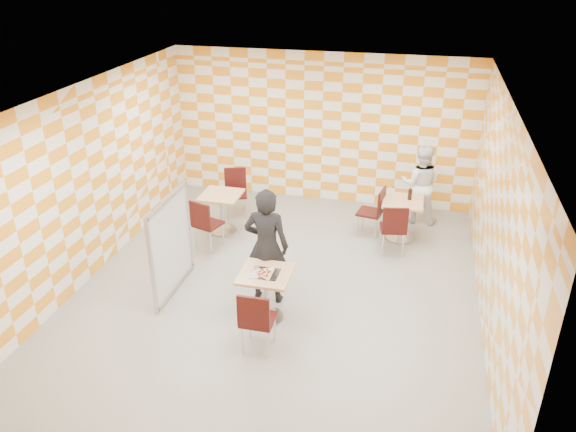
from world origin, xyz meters
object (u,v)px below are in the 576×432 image
object	(u,v)px
chair_main_front	(256,318)
chair_empty_near	(204,221)
main_table	(266,288)
empty_table	(222,206)
second_table	(402,213)
man_white	(421,184)
soda_bottle	(410,194)
chair_second_front	(394,226)
chair_second_side	(375,209)
sport_bottle	(393,192)
partition	(171,245)
man_dark	(267,246)
chair_empty_far	(236,188)

from	to	relation	value
chair_main_front	chair_empty_near	size ratio (longest dim) A/B	1.00
main_table	empty_table	world-z (taller)	same
second_table	empty_table	distance (m)	3.24
second_table	man_white	distance (m)	0.89
empty_table	soda_bottle	size ratio (longest dim) A/B	3.26
main_table	chair_second_front	size ratio (longest dim) A/B	0.81
second_table	chair_second_front	distance (m)	0.63
chair_main_front	chair_second_side	bearing A→B (deg)	72.44
empty_table	sport_bottle	bearing A→B (deg)	11.72
main_table	chair_main_front	world-z (taller)	chair_main_front
main_table	chair_empty_near	world-z (taller)	chair_empty_near
main_table	man_white	bearing A→B (deg)	61.86
chair_second_side	chair_empty_near	xyz separation A→B (m)	(-2.79, -1.20, 0.00)
man_white	soda_bottle	world-z (taller)	man_white
partition	man_dark	xyz separation A→B (m)	(1.43, 0.12, 0.10)
chair_empty_near	soda_bottle	size ratio (longest dim) A/B	4.02
chair_main_front	partition	world-z (taller)	partition
chair_second_front	sport_bottle	distance (m)	0.81
empty_table	chair_empty_far	distance (m)	0.79
second_table	sport_bottle	size ratio (longest dim) A/B	3.75
empty_table	chair_empty_far	size ratio (longest dim) A/B	0.81
second_table	chair_empty_far	distance (m)	3.21
chair_main_front	chair_empty_far	distance (m)	4.23
chair_empty_near	partition	distance (m)	1.34
man_white	chair_empty_far	bearing A→B (deg)	10.70
chair_main_front	partition	xyz separation A→B (m)	(-1.63, 1.11, 0.25)
chair_second_front	chair_empty_near	xyz separation A→B (m)	(-3.16, -0.59, 0.00)
main_table	chair_second_side	xyz separation A→B (m)	(1.23, 2.88, 0.04)
second_table	chair_empty_far	xyz separation A→B (m)	(-3.20, 0.30, 0.04)
chair_second_side	soda_bottle	bearing A→B (deg)	7.61
chair_second_front	chair_empty_far	world-z (taller)	same
chair_main_front	second_table	bearing A→B (deg)	65.96
main_table	partition	distance (m)	1.62
main_table	man_dark	distance (m)	0.63
partition	man_white	xyz separation A→B (m)	(3.53, 3.33, -0.03)
empty_table	chair_empty_far	xyz separation A→B (m)	(0.01, 0.79, 0.04)
main_table	second_table	bearing A→B (deg)	59.47
chair_main_front	man_dark	distance (m)	1.29
chair_empty_far	main_table	bearing A→B (deg)	-64.77
chair_empty_near	soda_bottle	world-z (taller)	soda_bottle
chair_empty_near	chair_second_front	bearing A→B (deg)	10.53
chair_empty_near	sport_bottle	bearing A→B (deg)	23.60
second_table	soda_bottle	world-z (taller)	soda_bottle
main_table	soda_bottle	xyz separation A→B (m)	(1.81, 2.95, 0.34)
second_table	sport_bottle	distance (m)	0.40
empty_table	chair_main_front	bearing A→B (deg)	-63.21
chair_second_side	main_table	bearing A→B (deg)	-113.12
empty_table	man_white	bearing A→B (deg)	20.52
partition	sport_bottle	world-z (taller)	partition
chair_second_side	chair_empty_far	xyz separation A→B (m)	(-2.73, 0.31, 0.00)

